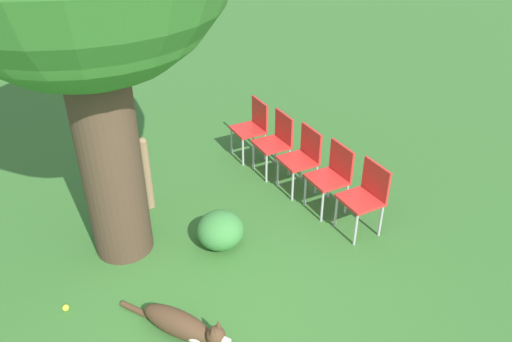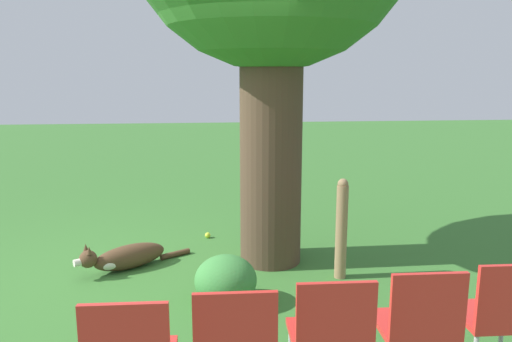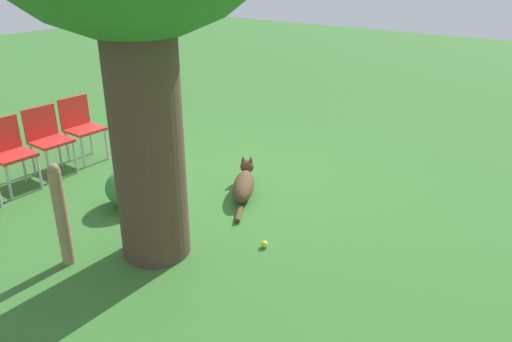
# 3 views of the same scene
# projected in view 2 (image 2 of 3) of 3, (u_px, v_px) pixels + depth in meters

# --- Properties ---
(ground_plane) EXTENTS (30.00, 30.00, 0.00)m
(ground_plane) POSITION_uv_depth(u_px,v_px,m) (154.00, 276.00, 4.90)
(ground_plane) COLOR #38702D
(dog) EXTENTS (0.73, 1.09, 0.34)m
(dog) POSITION_uv_depth(u_px,v_px,m) (124.00, 257.00, 5.04)
(dog) COLOR #513823
(dog) RESTS_ON ground_plane
(fence_post) EXTENTS (0.11, 0.11, 0.99)m
(fence_post) POSITION_uv_depth(u_px,v_px,m) (341.00, 228.00, 4.77)
(fence_post) COLOR #937551
(fence_post) RESTS_ON ground_plane
(red_chair_2) EXTENTS (0.43, 0.45, 0.87)m
(red_chair_2) POSITION_uv_depth(u_px,v_px,m) (331.00, 333.00, 2.84)
(red_chair_2) COLOR red
(red_chair_2) RESTS_ON ground_plane
(red_chair_3) EXTENTS (0.43, 0.45, 0.87)m
(red_chair_3) POSITION_uv_depth(u_px,v_px,m) (419.00, 322.00, 2.96)
(red_chair_3) COLOR red
(red_chair_3) RESTS_ON ground_plane
(red_chair_4) EXTENTS (0.43, 0.45, 0.87)m
(red_chair_4) POSITION_uv_depth(u_px,v_px,m) (500.00, 312.00, 3.08)
(red_chair_4) COLOR red
(red_chair_4) RESTS_ON ground_plane
(tennis_ball) EXTENTS (0.07, 0.07, 0.07)m
(tennis_ball) POSITION_uv_depth(u_px,v_px,m) (208.00, 235.00, 6.01)
(tennis_ball) COLOR #CCE033
(tennis_ball) RESTS_ON ground_plane
(low_shrub) EXTENTS (0.54, 0.54, 0.43)m
(low_shrub) POSITION_uv_depth(u_px,v_px,m) (226.00, 280.00, 4.28)
(low_shrub) COLOR #3D843D
(low_shrub) RESTS_ON ground_plane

